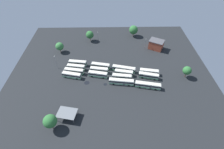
{
  "coord_description": "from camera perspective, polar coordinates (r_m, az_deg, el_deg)",
  "views": [
    {
      "loc": [
        0.68,
        78.43,
        73.34
      ],
      "look_at": [
        -0.81,
        0.65,
        1.51
      ],
      "focal_mm": 28.25,
      "sensor_mm": 36.0,
      "label": 1
    }
  ],
  "objects": [
    {
      "name": "bus_row3_slot3",
      "position": [
        107.74,
        -12.92,
        -0.19
      ],
      "size": [
        11.63,
        5.04,
        3.46
      ],
      "color": "silver",
      "rests_on": "ground_plane"
    },
    {
      "name": "tree_south_edge",
      "position": [
        84.77,
        -19.42,
        -14.06
      ],
      "size": [
        6.19,
        6.19,
        8.7
      ],
      "color": "brown",
      "rests_on": "ground_plane"
    },
    {
      "name": "puddle_centre_drain",
      "position": [
        102.15,
        -2.17,
        -3.21
      ],
      "size": [
        2.17,
        2.17,
        0.01
      ],
      "primitive_type": "cylinder",
      "color": "black",
      "rests_on": "ground_plane"
    },
    {
      "name": "bus_row1_slot2",
      "position": [
        104.06,
        3.26,
        -0.78
      ],
      "size": [
        11.6,
        4.12,
        3.46
      ],
      "color": "silver",
      "rests_on": "ground_plane"
    },
    {
      "name": "maintenance_shelter",
      "position": [
        87.86,
        -14.39,
        -11.97
      ],
      "size": [
        10.16,
        8.35,
        3.66
      ],
      "color": "slate",
      "rests_on": "ground_plane"
    },
    {
      "name": "ground_plane",
      "position": [
        107.38,
        -0.44,
        -0.36
      ],
      "size": [
        123.32,
        123.32,
        0.0
      ],
      "primitive_type": "plane",
      "color": "black"
    },
    {
      "name": "bus_row2_slot1",
      "position": [
        108.8,
        -4.17,
        1.49
      ],
      "size": [
        11.25,
        4.42,
        3.46
      ],
      "color": "silver",
      "rests_on": "ground_plane"
    },
    {
      "name": "tree_northeast",
      "position": [
        112.02,
        23.14,
        1.18
      ],
      "size": [
        5.07,
        5.07,
        7.73
      ],
      "color": "brown",
      "rests_on": "ground_plane"
    },
    {
      "name": "bus_row3_slot0",
      "position": [
        115.86,
        -11.03,
        3.69
      ],
      "size": [
        11.59,
        4.09,
        3.46
      ],
      "color": "silver",
      "rests_on": "ground_plane"
    },
    {
      "name": "bus_row3_slot2",
      "position": [
        110.17,
        -12.16,
        1.09
      ],
      "size": [
        12.04,
        4.61,
        3.46
      ],
      "color": "silver",
      "rests_on": "ground_plane"
    },
    {
      "name": "bus_row1_slot0",
      "position": [
        109.52,
        3.87,
        1.84
      ],
      "size": [
        14.46,
        5.91,
        3.46
      ],
      "color": "silver",
      "rests_on": "ground_plane"
    },
    {
      "name": "bus_row1_slot3",
      "position": [
        101.2,
        3.1,
        -2.32
      ],
      "size": [
        14.48,
        4.41,
        3.46
      ],
      "color": "silver",
      "rests_on": "ground_plane"
    },
    {
      "name": "tree_north_edge",
      "position": [
        143.39,
        6.97,
        14.14
      ],
      "size": [
        6.81,
        6.81,
        8.87
      ],
      "color": "brown",
      "rests_on": "ground_plane"
    },
    {
      "name": "lamp_post_by_building",
      "position": [
        136.11,
        -4.55,
        12.17
      ],
      "size": [
        0.56,
        0.28,
        8.06
      ],
      "color": "slate",
      "rests_on": "ground_plane"
    },
    {
      "name": "lamp_post_mid_lot",
      "position": [
        129.38,
        10.78,
        9.79
      ],
      "size": [
        0.56,
        0.28,
        8.26
      ],
      "color": "slate",
      "rests_on": "ground_plane"
    },
    {
      "name": "bus_row0_slot0",
      "position": [
        109.54,
        11.93,
        0.85
      ],
      "size": [
        11.54,
        4.54,
        3.46
      ],
      "color": "silver",
      "rests_on": "ground_plane"
    },
    {
      "name": "bus_row0_slot1",
      "position": [
        106.9,
        11.79,
        -0.38
      ],
      "size": [
        12.01,
        5.25,
        3.46
      ],
      "color": "silver",
      "rests_on": "ground_plane"
    },
    {
      "name": "puddle_between_rows",
      "position": [
        112.68,
        3.8,
        2.0
      ],
      "size": [
        4.05,
        4.05,
        0.01
      ],
      "primitive_type": "cylinder",
      "color": "black",
      "rests_on": "ground_plane"
    },
    {
      "name": "bus_row3_slot1",
      "position": [
        112.82,
        -11.55,
        2.36
      ],
      "size": [
        11.41,
        4.27,
        3.46
      ],
      "color": "silver",
      "rests_on": "ground_plane"
    },
    {
      "name": "puddle_back_corner",
      "position": [
        113.24,
        0.26,
        2.35
      ],
      "size": [
        2.91,
        2.91,
        0.01
      ],
      "primitive_type": "cylinder",
      "color": "black",
      "rests_on": "ground_plane"
    },
    {
      "name": "depot_building",
      "position": [
        132.17,
        14.09,
        9.38
      ],
      "size": [
        12.22,
        11.2,
        6.69
      ],
      "color": "#99422D",
      "rests_on": "ground_plane"
    },
    {
      "name": "lamp_post_near_entrance",
      "position": [
        114.74,
        -17.69,
        3.94
      ],
      "size": [
        0.56,
        0.28,
        9.47
      ],
      "color": "slate",
      "rests_on": "ground_plane"
    },
    {
      "name": "puddle_front_lane",
      "position": [
        104.01,
        -8.15,
        -2.68
      ],
      "size": [
        3.17,
        3.17,
        0.01
      ],
      "primitive_type": "cylinder",
      "color": "black",
      "rests_on": "ground_plane"
    },
    {
      "name": "bus_row1_slot1",
      "position": [
        106.81,
        3.84,
        0.57
      ],
      "size": [
        11.25,
        4.75,
        3.46
      ],
      "color": "silver",
      "rests_on": "ground_plane"
    },
    {
      "name": "bus_row2_slot0",
      "position": [
        111.82,
        -3.71,
        2.86
      ],
      "size": [
        11.87,
        4.88,
        3.46
      ],
      "color": "silver",
      "rests_on": "ground_plane"
    },
    {
      "name": "bus_row2_slot2",
      "position": [
        105.92,
        -4.55,
        0.09
      ],
      "size": [
        11.64,
        4.81,
        3.46
      ],
      "color": "silver",
      "rests_on": "ground_plane"
    },
    {
      "name": "tree_east_edge",
      "position": [
        137.41,
        -7.21,
        12.63
      ],
      "size": [
        5.8,
        5.8,
        8.09
      ],
      "color": "brown",
      "rests_on": "ground_plane"
    },
    {
      "name": "bus_row0_slot3",
      "position": [
        101.09,
        11.57,
        -3.43
      ],
      "size": [
        14.49,
        5.35,
        3.46
      ],
      "color": "silver",
      "rests_on": "ground_plane"
    },
    {
      "name": "tree_west_edge",
      "position": [
        129.41,
        -16.6,
        8.72
      ],
      "size": [
        5.56,
        5.56,
        7.39
      ],
      "color": "brown",
      "rests_on": "ground_plane"
    }
  ]
}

